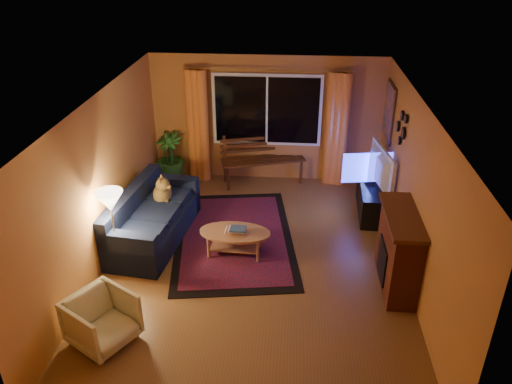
# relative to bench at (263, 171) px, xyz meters

# --- Properties ---
(floor) EXTENTS (4.50, 6.00, 0.02)m
(floor) POSITION_rel_bench_xyz_m (0.05, -2.75, -0.26)
(floor) COLOR brown
(floor) RESTS_ON ground
(ceiling) EXTENTS (4.50, 6.00, 0.02)m
(ceiling) POSITION_rel_bench_xyz_m (0.05, -2.75, 2.26)
(ceiling) COLOR white
(ceiling) RESTS_ON ground
(wall_back) EXTENTS (4.50, 0.02, 2.50)m
(wall_back) POSITION_rel_bench_xyz_m (0.05, 0.26, 1.00)
(wall_back) COLOR #C47838
(wall_back) RESTS_ON ground
(wall_left) EXTENTS (0.02, 6.00, 2.50)m
(wall_left) POSITION_rel_bench_xyz_m (-2.21, -2.75, 1.00)
(wall_left) COLOR #C47838
(wall_left) RESTS_ON ground
(wall_right) EXTENTS (0.02, 6.00, 2.50)m
(wall_right) POSITION_rel_bench_xyz_m (2.31, -2.75, 1.00)
(wall_right) COLOR #C47838
(wall_right) RESTS_ON ground
(window) EXTENTS (2.00, 0.02, 1.30)m
(window) POSITION_rel_bench_xyz_m (0.05, 0.19, 1.20)
(window) COLOR black
(window) RESTS_ON wall_back
(curtain_rod) EXTENTS (3.20, 0.03, 0.03)m
(curtain_rod) POSITION_rel_bench_xyz_m (0.05, 0.15, 2.00)
(curtain_rod) COLOR #BF8C3F
(curtain_rod) RESTS_ON wall_back
(curtain_left) EXTENTS (0.36, 0.36, 2.24)m
(curtain_left) POSITION_rel_bench_xyz_m (-1.30, 0.13, 0.87)
(curtain_left) COLOR orange
(curtain_left) RESTS_ON ground
(curtain_right) EXTENTS (0.36, 0.36, 2.24)m
(curtain_right) POSITION_rel_bench_xyz_m (1.40, 0.13, 0.87)
(curtain_right) COLOR orange
(curtain_right) RESTS_ON ground
(bench) EXTENTS (1.71, 0.94, 0.49)m
(bench) POSITION_rel_bench_xyz_m (0.00, 0.00, 0.00)
(bench) COLOR #42210E
(bench) RESTS_ON ground
(potted_plant) EXTENTS (0.74, 0.74, 1.00)m
(potted_plant) POSITION_rel_bench_xyz_m (-1.88, 0.00, 0.25)
(potted_plant) COLOR #235B1E
(potted_plant) RESTS_ON ground
(sofa) EXTENTS (1.16, 2.21, 0.86)m
(sofa) POSITION_rel_bench_xyz_m (-1.63, -2.24, 0.18)
(sofa) COLOR black
(sofa) RESTS_ON ground
(dog) EXTENTS (0.37, 0.49, 0.51)m
(dog) POSITION_rel_bench_xyz_m (-1.58, -1.76, 0.43)
(dog) COLOR olive
(dog) RESTS_ON sofa
(armchair) EXTENTS (0.92, 0.94, 0.72)m
(armchair) POSITION_rel_bench_xyz_m (-1.65, -4.57, 0.11)
(armchair) COLOR beige
(armchair) RESTS_ON ground
(floor_lamp) EXTENTS (0.23, 0.23, 1.30)m
(floor_lamp) POSITION_rel_bench_xyz_m (-1.95, -3.12, 0.40)
(floor_lamp) COLOR #BF8C3F
(floor_lamp) RESTS_ON ground
(rug) EXTENTS (2.33, 3.27, 0.02)m
(rug) POSITION_rel_bench_xyz_m (-0.34, -2.11, -0.24)
(rug) COLOR maroon
(rug) RESTS_ON ground
(coffee_table) EXTENTS (1.16, 1.16, 0.40)m
(coffee_table) POSITION_rel_bench_xyz_m (-0.27, -2.55, -0.04)
(coffee_table) COLOR #B27552
(coffee_table) RESTS_ON ground
(tv_console) EXTENTS (0.49, 1.32, 0.54)m
(tv_console) POSITION_rel_bench_xyz_m (2.02, -1.07, 0.03)
(tv_console) COLOR black
(tv_console) RESTS_ON ground
(television) EXTENTS (0.34, 1.20, 0.69)m
(television) POSITION_rel_bench_xyz_m (2.02, -1.07, 0.64)
(television) COLOR black
(television) RESTS_ON tv_console
(fireplace) EXTENTS (0.40, 1.20, 1.10)m
(fireplace) POSITION_rel_bench_xyz_m (2.10, -3.15, 0.30)
(fireplace) COLOR maroon
(fireplace) RESTS_ON ground
(mirror_cluster) EXTENTS (0.06, 0.60, 0.56)m
(mirror_cluster) POSITION_rel_bench_xyz_m (2.26, -1.45, 1.55)
(mirror_cluster) COLOR black
(mirror_cluster) RESTS_ON wall_right
(painting) EXTENTS (0.04, 0.76, 0.96)m
(painting) POSITION_rel_bench_xyz_m (2.27, -0.30, 1.40)
(painting) COLOR orange
(painting) RESTS_ON wall_right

